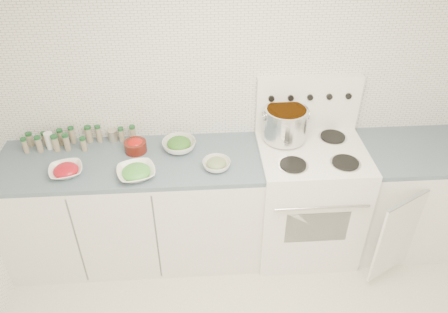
% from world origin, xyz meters
% --- Properties ---
extents(room_walls, '(3.54, 3.04, 2.52)m').
position_xyz_m(room_walls, '(0.00, 0.00, 1.56)').
color(room_walls, white).
rests_on(room_walls, ground).
extents(counter_left, '(1.85, 0.62, 0.90)m').
position_xyz_m(counter_left, '(-0.82, 1.19, 0.45)').
color(counter_left, white).
rests_on(counter_left, ground).
extents(stove, '(0.76, 0.70, 1.36)m').
position_xyz_m(stove, '(0.48, 1.19, 0.50)').
color(stove, white).
rests_on(stove, ground).
extents(counter_right, '(0.89, 0.82, 0.90)m').
position_xyz_m(counter_right, '(1.30, 1.19, 0.45)').
color(counter_right, white).
rests_on(counter_right, ground).
extents(stock_pot, '(0.33, 0.31, 0.24)m').
position_xyz_m(stock_pot, '(0.30, 1.34, 1.08)').
color(stock_pot, silver).
rests_on(stock_pot, stove).
extents(bowl_tomato, '(0.27, 0.27, 0.07)m').
position_xyz_m(bowl_tomato, '(-1.22, 1.06, 0.93)').
color(bowl_tomato, white).
rests_on(bowl_tomato, counter_left).
extents(bowl_snowpea, '(0.30, 0.30, 0.08)m').
position_xyz_m(bowl_snowpea, '(-0.75, 1.01, 0.94)').
color(bowl_snowpea, white).
rests_on(bowl_snowpea, counter_left).
extents(bowl_broccoli, '(0.31, 0.31, 0.10)m').
position_xyz_m(bowl_broccoli, '(-0.47, 1.30, 0.94)').
color(bowl_broccoli, white).
rests_on(bowl_broccoli, counter_left).
extents(bowl_zucchini, '(0.23, 0.23, 0.08)m').
position_xyz_m(bowl_zucchini, '(-0.21, 1.06, 0.94)').
color(bowl_zucchini, white).
rests_on(bowl_zucchini, counter_left).
extents(bowl_pepper, '(0.16, 0.16, 0.10)m').
position_xyz_m(bowl_pepper, '(-0.78, 1.30, 0.95)').
color(bowl_pepper, '#50150D').
rests_on(bowl_pepper, counter_left).
extents(salt_canister, '(0.07, 0.07, 0.13)m').
position_xyz_m(salt_canister, '(-1.40, 1.39, 0.96)').
color(salt_canister, white).
rests_on(salt_canister, counter_left).
extents(tin_can, '(0.08, 0.08, 0.09)m').
position_xyz_m(tin_can, '(-0.96, 1.45, 0.94)').
color(tin_can, '#B2A796').
rests_on(tin_can, counter_left).
extents(spice_cluster, '(0.79, 0.16, 0.14)m').
position_xyz_m(spice_cluster, '(-1.24, 1.40, 0.96)').
color(spice_cluster, gray).
rests_on(spice_cluster, counter_left).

